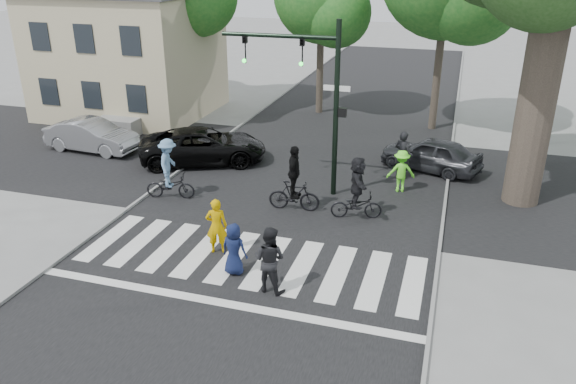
% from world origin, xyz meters
% --- Properties ---
extents(ground, '(120.00, 120.00, 0.00)m').
position_xyz_m(ground, '(0.00, 0.00, 0.00)').
color(ground, gray).
rests_on(ground, ground).
extents(road_stem, '(10.00, 70.00, 0.01)m').
position_xyz_m(road_stem, '(0.00, 5.00, 0.01)').
color(road_stem, black).
rests_on(road_stem, ground).
extents(road_cross, '(70.00, 10.00, 0.01)m').
position_xyz_m(road_cross, '(0.00, 8.00, 0.01)').
color(road_cross, black).
rests_on(road_cross, ground).
extents(curb_left, '(0.10, 70.00, 0.10)m').
position_xyz_m(curb_left, '(-5.05, 5.00, 0.05)').
color(curb_left, gray).
rests_on(curb_left, ground).
extents(curb_right, '(0.10, 70.00, 0.10)m').
position_xyz_m(curb_right, '(5.05, 5.00, 0.05)').
color(curb_right, gray).
rests_on(curb_right, ground).
extents(crosswalk, '(10.00, 3.85, 0.01)m').
position_xyz_m(crosswalk, '(0.00, 0.66, 0.01)').
color(crosswalk, silver).
rests_on(crosswalk, ground).
extents(traffic_signal, '(4.45, 0.29, 6.00)m').
position_xyz_m(traffic_signal, '(0.35, 6.20, 3.90)').
color(traffic_signal, black).
rests_on(traffic_signal, ground).
extents(house, '(8.40, 8.10, 8.82)m').
position_xyz_m(house, '(-11.49, 13.98, 3.80)').
color(house, tan).
rests_on(house, ground).
extents(pedestrian_woman, '(0.70, 0.57, 1.66)m').
position_xyz_m(pedestrian_woman, '(-1.03, 1.13, 0.83)').
color(pedestrian_woman, '#CF9B00').
rests_on(pedestrian_woman, ground).
extents(pedestrian_child, '(0.74, 0.52, 1.45)m').
position_xyz_m(pedestrian_child, '(-0.13, 0.21, 0.72)').
color(pedestrian_child, '#111A3F').
rests_on(pedestrian_child, ground).
extents(pedestrian_adult, '(0.96, 0.80, 1.77)m').
position_xyz_m(pedestrian_adult, '(1.03, -0.29, 0.88)').
color(pedestrian_adult, black).
rests_on(pedestrian_adult, ground).
extents(cyclist_left, '(1.78, 1.21, 2.15)m').
position_xyz_m(cyclist_left, '(-4.15, 4.20, 0.93)').
color(cyclist_left, black).
rests_on(cyclist_left, ground).
extents(cyclist_mid, '(1.75, 1.07, 2.23)m').
position_xyz_m(cyclist_mid, '(0.25, 4.51, 0.92)').
color(cyclist_mid, black).
rests_on(cyclist_mid, ground).
extents(cyclist_right, '(1.73, 1.60, 2.08)m').
position_xyz_m(cyclist_right, '(2.33, 4.53, 0.93)').
color(cyclist_right, black).
rests_on(cyclist_right, ground).
extents(car_suv, '(5.55, 4.18, 1.40)m').
position_xyz_m(car_suv, '(-4.59, 7.85, 0.70)').
color(car_suv, black).
rests_on(car_suv, ground).
extents(car_silver, '(4.21, 1.71, 1.36)m').
position_xyz_m(car_silver, '(-9.78, 7.77, 0.68)').
color(car_silver, '#949599').
rests_on(car_silver, ground).
extents(car_grey, '(4.18, 2.72, 1.32)m').
position_xyz_m(car_grey, '(4.30, 9.66, 0.66)').
color(car_grey, '#2A2C2F').
rests_on(car_grey, ground).
extents(bystander_hivis, '(1.11, 0.82, 1.54)m').
position_xyz_m(bystander_hivis, '(3.43, 7.16, 0.77)').
color(bystander_hivis, '#68FF2E').
rests_on(bystander_hivis, ground).
extents(bystander_dark, '(0.78, 0.66, 1.81)m').
position_xyz_m(bystander_dark, '(3.31, 8.57, 0.91)').
color(bystander_dark, black).
rests_on(bystander_dark, ground).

